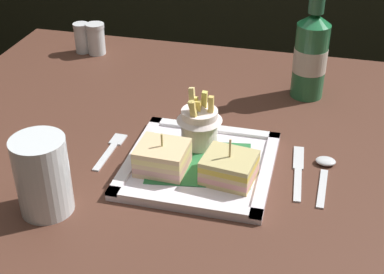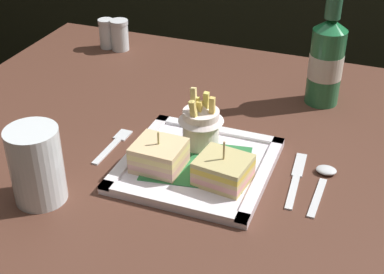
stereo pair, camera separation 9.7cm
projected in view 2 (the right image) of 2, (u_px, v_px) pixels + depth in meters
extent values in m
cube|color=#4F2E22|center=(187.00, 153.00, 1.03)|extent=(1.09, 0.95, 0.04)
cylinder|color=#523D1C|center=(91.00, 159.00, 1.70)|extent=(0.06, 0.06, 0.72)
cube|color=white|center=(197.00, 166.00, 0.95)|extent=(0.25, 0.25, 0.01)
cube|color=#29703A|center=(197.00, 163.00, 0.95)|extent=(0.19, 0.16, 0.00)
cube|color=white|center=(172.00, 201.00, 0.86)|extent=(0.25, 0.02, 0.01)
cube|color=white|center=(218.00, 130.00, 1.04)|extent=(0.25, 0.02, 0.01)
cube|color=white|center=(137.00, 149.00, 0.98)|extent=(0.02, 0.25, 0.01)
cube|color=white|center=(262.00, 176.00, 0.91)|extent=(0.02, 0.25, 0.01)
cube|color=#DFB387|center=(159.00, 165.00, 0.94)|extent=(0.08, 0.08, 0.01)
cube|color=#D99D8E|center=(159.00, 160.00, 0.93)|extent=(0.08, 0.08, 0.01)
cube|color=#E3BA89|center=(159.00, 156.00, 0.93)|extent=(0.08, 0.08, 0.01)
cube|color=#EDD484|center=(159.00, 151.00, 0.92)|extent=(0.08, 0.08, 0.01)
cube|color=beige|center=(159.00, 146.00, 0.92)|extent=(0.08, 0.08, 0.01)
cylinder|color=tan|center=(159.00, 150.00, 0.92)|extent=(0.00, 0.00, 0.07)
cube|color=#D7B571|center=(223.00, 179.00, 0.91)|extent=(0.09, 0.08, 0.01)
cube|color=#E59B8F|center=(223.00, 175.00, 0.90)|extent=(0.09, 0.08, 0.01)
cube|color=tan|center=(223.00, 170.00, 0.90)|extent=(0.09, 0.08, 0.01)
cube|color=gold|center=(223.00, 166.00, 0.89)|extent=(0.09, 0.08, 0.01)
cube|color=tan|center=(224.00, 161.00, 0.89)|extent=(0.09, 0.08, 0.01)
cylinder|color=tan|center=(224.00, 162.00, 0.89)|extent=(0.00, 0.00, 0.08)
cylinder|color=white|center=(201.00, 128.00, 0.98)|extent=(0.06, 0.06, 0.07)
cone|color=white|center=(201.00, 113.00, 0.97)|extent=(0.08, 0.08, 0.03)
cube|color=#F6DA88|center=(194.00, 109.00, 0.96)|extent=(0.02, 0.02, 0.08)
cube|color=#D8B962|center=(194.00, 118.00, 0.95)|extent=(0.02, 0.01, 0.06)
cube|color=#E6D165|center=(197.00, 113.00, 0.96)|extent=(0.01, 0.02, 0.06)
cube|color=#E2D362|center=(205.00, 110.00, 0.96)|extent=(0.01, 0.02, 0.07)
cube|color=#E5D16D|center=(195.00, 117.00, 0.95)|extent=(0.03, 0.01, 0.06)
cube|color=#E7C55C|center=(200.00, 115.00, 0.96)|extent=(0.01, 0.01, 0.05)
cube|color=#DFBA5E|center=(212.00, 113.00, 0.96)|extent=(0.01, 0.01, 0.06)
cylinder|color=#2A6A3F|center=(325.00, 67.00, 1.12)|extent=(0.07, 0.07, 0.16)
cone|color=#1C6B3A|center=(331.00, 24.00, 1.07)|extent=(0.07, 0.07, 0.02)
cylinder|color=#2D6042|center=(334.00, 3.00, 1.05)|extent=(0.03, 0.03, 0.06)
cylinder|color=beige|center=(326.00, 66.00, 1.12)|extent=(0.07, 0.07, 0.05)
cylinder|color=silver|center=(36.00, 165.00, 0.85)|extent=(0.08, 0.08, 0.13)
cylinder|color=silver|center=(39.00, 179.00, 0.87)|extent=(0.07, 0.07, 0.08)
cube|color=silver|center=(107.00, 151.00, 1.00)|extent=(0.01, 0.09, 0.00)
cube|color=silver|center=(123.00, 135.00, 1.05)|extent=(0.02, 0.04, 0.00)
cube|color=silver|center=(293.00, 192.00, 0.90)|extent=(0.02, 0.09, 0.00)
cube|color=silver|center=(299.00, 165.00, 0.96)|extent=(0.02, 0.07, 0.00)
cube|color=silver|center=(317.00, 198.00, 0.88)|extent=(0.01, 0.11, 0.00)
ellipsoid|color=silver|center=(326.00, 172.00, 0.94)|extent=(0.04, 0.03, 0.01)
cylinder|color=silver|center=(107.00, 35.00, 1.39)|extent=(0.04, 0.04, 0.06)
cylinder|color=white|center=(107.00, 40.00, 1.40)|extent=(0.03, 0.03, 0.04)
cylinder|color=silver|center=(106.00, 21.00, 1.37)|extent=(0.04, 0.04, 0.01)
cylinder|color=silver|center=(120.00, 37.00, 1.38)|extent=(0.04, 0.04, 0.07)
cylinder|color=#322529|center=(120.00, 42.00, 1.39)|extent=(0.04, 0.04, 0.04)
cylinder|color=silver|center=(119.00, 22.00, 1.36)|extent=(0.05, 0.05, 0.01)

